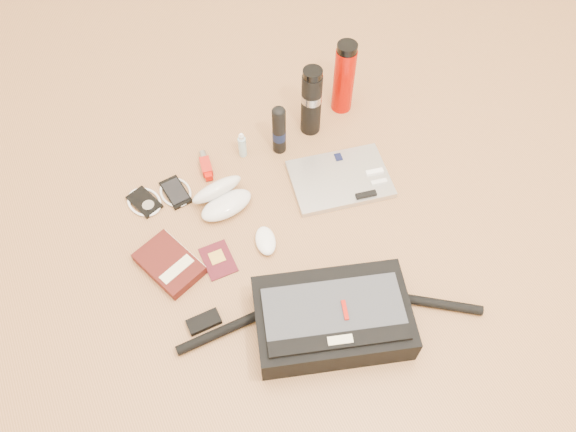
{
  "coord_description": "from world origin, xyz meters",
  "views": [
    {
      "loc": [
        -0.4,
        -0.71,
        1.45
      ],
      "look_at": [
        0.01,
        0.11,
        0.06
      ],
      "focal_mm": 35.0,
      "sensor_mm": 36.0,
      "label": 1
    }
  ],
  "objects_px": {
    "thermos_red": "(344,78)",
    "thermos_black": "(311,101)",
    "messenger_bag": "(332,318)",
    "book": "(170,264)",
    "laptop": "(340,179)"
  },
  "relations": [
    {
      "from": "laptop",
      "to": "thermos_black",
      "type": "xyz_separation_m",
      "value": [
        0.02,
        0.25,
        0.12
      ]
    },
    {
      "from": "thermos_black",
      "to": "thermos_red",
      "type": "bearing_deg",
      "value": 16.63
    },
    {
      "from": "messenger_bag",
      "to": "thermos_red",
      "type": "xyz_separation_m",
      "value": [
        0.43,
        0.71,
        0.08
      ]
    },
    {
      "from": "messenger_bag",
      "to": "book",
      "type": "xyz_separation_m",
      "value": [
        -0.33,
        0.37,
        -0.04
      ]
    },
    {
      "from": "messenger_bag",
      "to": "book",
      "type": "distance_m",
      "value": 0.5
    },
    {
      "from": "messenger_bag",
      "to": "book",
      "type": "height_order",
      "value": "messenger_bag"
    },
    {
      "from": "messenger_bag",
      "to": "laptop",
      "type": "xyz_separation_m",
      "value": [
        0.27,
        0.42,
        -0.04
      ]
    },
    {
      "from": "book",
      "to": "thermos_black",
      "type": "relative_size",
      "value": 0.85
    },
    {
      "from": "book",
      "to": "messenger_bag",
      "type": "bearing_deg",
      "value": -68.51
    },
    {
      "from": "laptop",
      "to": "thermos_red",
      "type": "relative_size",
      "value": 1.27
    },
    {
      "from": "thermos_black",
      "to": "laptop",
      "type": "bearing_deg",
      "value": -94.21
    },
    {
      "from": "thermos_red",
      "to": "thermos_black",
      "type": "bearing_deg",
      "value": -163.37
    },
    {
      "from": "laptop",
      "to": "thermos_red",
      "type": "xyz_separation_m",
      "value": [
        0.16,
        0.29,
        0.12
      ]
    },
    {
      "from": "book",
      "to": "thermos_red",
      "type": "bearing_deg",
      "value": 3.82
    },
    {
      "from": "thermos_red",
      "to": "messenger_bag",
      "type": "bearing_deg",
      "value": -121.27
    }
  ]
}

